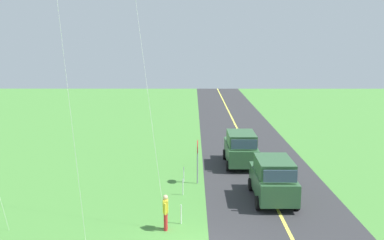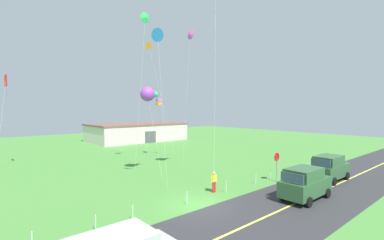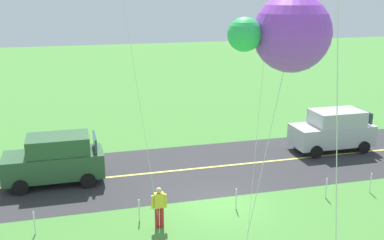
% 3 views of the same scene
% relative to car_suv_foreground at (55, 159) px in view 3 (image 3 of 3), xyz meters
% --- Properties ---
extents(ground_plane, '(120.00, 120.00, 0.10)m').
position_rel_car_suv_foreground_xyz_m(ground_plane, '(-6.51, 3.98, -1.20)').
color(ground_plane, '#478438').
extents(asphalt_road, '(120.00, 7.00, 0.00)m').
position_rel_car_suv_foreground_xyz_m(asphalt_road, '(-6.51, -0.02, -1.15)').
color(asphalt_road, '#2D2D30').
rests_on(asphalt_road, ground).
extents(road_centre_stripe, '(120.00, 0.16, 0.00)m').
position_rel_car_suv_foreground_xyz_m(road_centre_stripe, '(-6.51, -0.02, -1.15)').
color(road_centre_stripe, '#E5E04C').
rests_on(road_centre_stripe, asphalt_road).
extents(car_suv_foreground, '(4.40, 2.12, 2.24)m').
position_rel_car_suv_foreground_xyz_m(car_suv_foreground, '(0.00, 0.00, 0.00)').
color(car_suv_foreground, '#2D5633').
rests_on(car_suv_foreground, ground).
extents(car_parked_west_near, '(4.40, 2.12, 2.24)m').
position_rel_car_suv_foreground_xyz_m(car_parked_west_near, '(-14.64, -0.79, 0.00)').
color(car_parked_west_near, '#B7B7BC').
rests_on(car_parked_west_near, ground).
extents(person_adult_near, '(0.58, 0.22, 1.60)m').
position_rel_car_suv_foreground_xyz_m(person_adult_near, '(-3.71, 5.34, -0.29)').
color(person_adult_near, red).
rests_on(person_adult_near, ground).
extents(kite_orange_near, '(1.90, 1.72, 8.51)m').
position_rel_car_suv_foreground_xyz_m(kite_orange_near, '(-4.61, 13.22, 6.65)').
color(kite_orange_near, silver).
rests_on(kite_orange_near, ground).
extents(fence_post_1, '(0.05, 0.05, 0.90)m').
position_rel_car_suv_foreground_xyz_m(fence_post_1, '(-13.20, 4.68, -0.70)').
color(fence_post_1, silver).
rests_on(fence_post_1, ground).
extents(fence_post_2, '(0.05, 0.05, 0.90)m').
position_rel_car_suv_foreground_xyz_m(fence_post_2, '(-11.04, 4.68, -0.70)').
color(fence_post_2, silver).
rests_on(fence_post_2, ground).
extents(fence_post_3, '(0.05, 0.05, 0.90)m').
position_rel_car_suv_foreground_xyz_m(fence_post_3, '(-6.99, 4.68, -0.70)').
color(fence_post_3, silver).
rests_on(fence_post_3, ground).
extents(fence_post_4, '(0.05, 0.05, 0.90)m').
position_rel_car_suv_foreground_xyz_m(fence_post_4, '(-3.06, 4.68, -0.70)').
color(fence_post_4, silver).
rests_on(fence_post_4, ground).
extents(fence_post_5, '(0.05, 0.05, 0.90)m').
position_rel_car_suv_foreground_xyz_m(fence_post_5, '(0.73, 4.68, -0.70)').
color(fence_post_5, silver).
rests_on(fence_post_5, ground).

